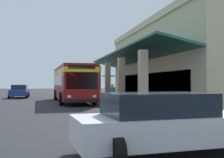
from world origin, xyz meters
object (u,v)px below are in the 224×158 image
at_px(parked_sedan_white, 163,123).
at_px(potted_palm, 109,92).
at_px(pedestrian, 112,95).
at_px(parked_sedan_blue, 20,91).
at_px(transit_bus, 72,81).

height_order(parked_sedan_white, potted_palm, potted_palm).
bearing_deg(pedestrian, parked_sedan_blue, -155.22).
bearing_deg(parked_sedan_blue, potted_palm, 82.93).
relative_size(parked_sedan_blue, potted_palm, 1.71).
xyz_separation_m(parked_sedan_blue, potted_palm, (1.25, 10.08, -0.08)).
height_order(parked_sedan_blue, pedestrian, pedestrian).
bearing_deg(parked_sedan_white, pedestrian, 173.71).
distance_m(parked_sedan_blue, potted_palm, 10.15).
height_order(pedestrian, potted_palm, potted_palm).
bearing_deg(potted_palm, transit_bus, -34.84).
relative_size(transit_bus, parked_sedan_blue, 2.57).
bearing_deg(pedestrian, potted_palm, 169.13).
distance_m(pedestrian, potted_palm, 14.80).
height_order(transit_bus, pedestrian, transit_bus).
bearing_deg(parked_sedan_white, parked_sedan_blue, -167.44).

